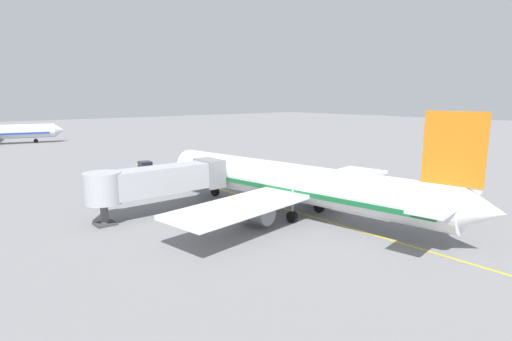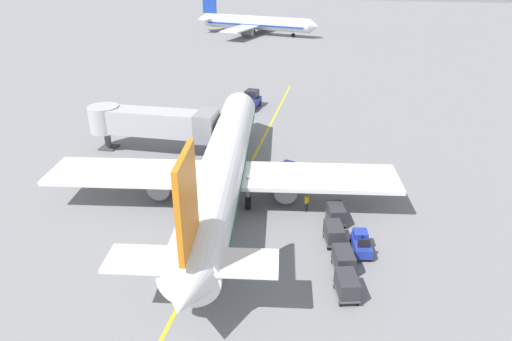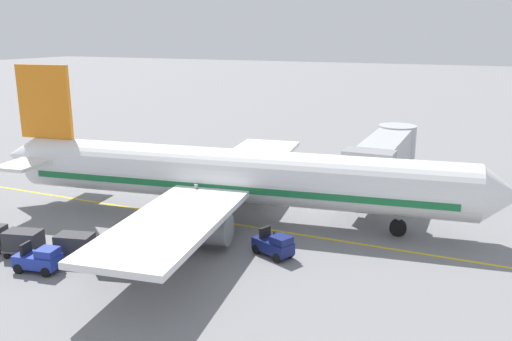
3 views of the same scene
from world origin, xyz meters
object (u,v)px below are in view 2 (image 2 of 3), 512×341
baggage_tug_lead (284,171)px  ground_crew_wing_walker (307,202)px  baggage_cart_front (336,213)px  baggage_cart_third_in_train (343,259)px  parked_airliner (223,166)px  jet_bridge (152,122)px  baggage_cart_tail_end (347,285)px  baggage_tug_trailing (361,244)px  baggage_cart_second_in_train (334,233)px  distant_taxiing_airliner (255,23)px  pushback_tractor (250,101)px

baggage_tug_lead → ground_crew_wing_walker: 6.70m
baggage_tug_lead → baggage_cart_front: 9.16m
baggage_cart_front → baggage_cart_third_in_train: 6.16m
parked_airliner → baggage_tug_lead: 7.42m
parked_airliner → jet_bridge: parked_airliner is taller
jet_bridge → baggage_cart_tail_end: bearing=-43.0°
parked_airliner → baggage_tug_lead: bearing=47.5°
parked_airliner → baggage_cart_front: size_ratio=12.52×
parked_airliner → ground_crew_wing_walker: parked_airliner is taller
parked_airliner → baggage_tug_lead: parked_airliner is taller
baggage_tug_trailing → baggage_cart_second_in_train: bearing=159.3°
jet_bridge → baggage_cart_front: bearing=-28.7°
baggage_tug_lead → baggage_cart_front: baggage_tug_lead is taller
baggage_cart_tail_end → distant_taxiing_airliner: 104.95m
ground_crew_wing_walker → distant_taxiing_airliner: size_ratio=0.05×
baggage_cart_front → baggage_cart_third_in_train: (0.77, -6.11, 0.00)m
baggage_tug_trailing → jet_bridge: bearing=146.4°
ground_crew_wing_walker → distant_taxiing_airliner: 94.22m
baggage_tug_lead → baggage_tug_trailing: 13.33m
jet_bridge → baggage_tug_trailing: size_ratio=5.38×
baggage_tug_lead → parked_airliner: bearing=-132.5°
ground_crew_wing_walker → jet_bridge: bearing=151.5°
parked_airliner → baggage_cart_tail_end: 15.82m
baggage_cart_front → baggage_cart_second_in_train: same height
jet_bridge → baggage_cart_third_in_train: 27.18m
jet_bridge → baggage_cart_second_in_train: 24.63m
baggage_tug_lead → baggage_cart_third_in_train: 14.88m
baggage_cart_second_in_train → ground_crew_wing_walker: ground_crew_wing_walker is taller
baggage_tug_lead → ground_crew_wing_walker: bearing=-65.5°
distant_taxiing_airliner → baggage_cart_front: bearing=-74.7°
baggage_cart_tail_end → ground_crew_wing_walker: 10.78m
parked_airliner → baggage_cart_third_in_train: 13.85m
parked_airliner → baggage_cart_second_in_train: 11.47m
distant_taxiing_airliner → baggage_cart_tail_end: bearing=-75.4°
pushback_tractor → baggage_cart_third_in_train: pushback_tractor is taller
baggage_tug_lead → baggage_cart_front: (5.25, -7.50, 0.24)m
baggage_cart_second_in_train → distant_taxiing_airliner: distant_taxiing_airliner is taller
baggage_tug_lead → baggage_cart_second_in_train: baggage_tug_lead is taller
baggage_cart_third_in_train → ground_crew_wing_walker: ground_crew_wing_walker is taller
baggage_tug_lead → baggage_cart_third_in_train: bearing=-66.1°
jet_bridge → baggage_cart_front: 23.13m
parked_airliner → baggage_cart_front: (9.98, -2.34, -2.24)m
baggage_cart_tail_end → ground_crew_wing_walker: (-3.53, 10.18, 0.00)m
baggage_cart_front → baggage_cart_third_in_train: bearing=-82.8°
pushback_tractor → baggage_cart_tail_end: 40.03m
pushback_tractor → baggage_tug_lead: 22.58m
baggage_cart_front → jet_bridge: bearing=151.3°
parked_airliner → baggage_cart_third_in_train: parked_airliner is taller
parked_airliner → baggage_cart_tail_end: (11.03, -11.11, -2.24)m
baggage_cart_tail_end → baggage_cart_second_in_train: bearing=100.5°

